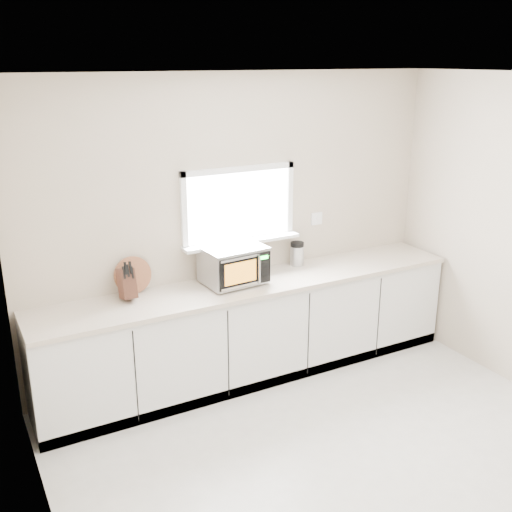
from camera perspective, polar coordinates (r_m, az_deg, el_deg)
ground at (r=4.52m, az=10.66°, el=-20.33°), size 4.00×4.00×0.00m
back_wall at (r=5.41m, az=-1.73°, el=2.95°), size 4.00×0.17×2.70m
cabinets at (r=5.49m, az=-0.24°, el=-7.12°), size 3.92×0.60×0.88m
countertop at (r=5.30m, az=-0.19°, el=-2.67°), size 3.92×0.64×0.04m
microwave at (r=5.20m, az=-2.13°, el=-0.80°), size 0.55×0.44×0.33m
knife_block at (r=4.97m, az=-12.21°, el=-2.51°), size 0.12×0.24×0.34m
cutting_board at (r=5.09m, az=-11.66°, el=-1.79°), size 0.32×0.08×0.32m
coffee_grinder at (r=5.69m, az=3.93°, el=0.24°), size 0.16×0.16×0.23m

